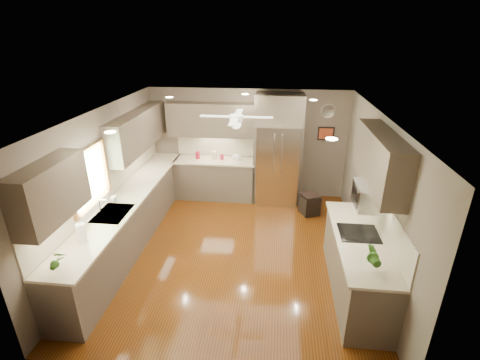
% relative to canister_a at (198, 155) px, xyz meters
% --- Properties ---
extents(floor, '(5.00, 5.00, 0.00)m').
position_rel_canister_a_xyz_m(floor, '(1.13, -2.22, -1.02)').
color(floor, '#451C09').
rests_on(floor, ground).
extents(ceiling, '(5.00, 5.00, 0.00)m').
position_rel_canister_a_xyz_m(ceiling, '(1.13, -2.22, 1.48)').
color(ceiling, white).
rests_on(ceiling, ground).
extents(wall_back, '(4.50, 0.00, 4.50)m').
position_rel_canister_a_xyz_m(wall_back, '(1.13, 0.28, 0.23)').
color(wall_back, '#685B4F').
rests_on(wall_back, ground).
extents(wall_front, '(4.50, 0.00, 4.50)m').
position_rel_canister_a_xyz_m(wall_front, '(1.13, -4.72, 0.23)').
color(wall_front, '#685B4F').
rests_on(wall_front, ground).
extents(wall_left, '(0.00, 5.00, 5.00)m').
position_rel_canister_a_xyz_m(wall_left, '(-1.12, -2.22, 0.23)').
color(wall_left, '#685B4F').
rests_on(wall_left, ground).
extents(wall_right, '(0.00, 5.00, 5.00)m').
position_rel_canister_a_xyz_m(wall_right, '(3.38, -2.22, 0.23)').
color(wall_right, '#685B4F').
rests_on(wall_right, ground).
extents(canister_a, '(0.12, 0.12, 0.17)m').
position_rel_canister_a_xyz_m(canister_a, '(0.00, 0.00, 0.00)').
color(canister_a, maroon).
rests_on(canister_a, back_run).
extents(canister_c, '(0.15, 0.15, 0.20)m').
position_rel_canister_a_xyz_m(canister_c, '(0.39, 0.00, 0.01)').
color(canister_c, '#BBA78C').
rests_on(canister_c, back_run).
extents(canister_d, '(0.08, 0.08, 0.12)m').
position_rel_canister_a_xyz_m(canister_d, '(0.56, 0.00, -0.02)').
color(canister_d, maroon).
rests_on(canister_d, back_run).
extents(soap_bottle, '(0.08, 0.08, 0.17)m').
position_rel_canister_a_xyz_m(soap_bottle, '(-0.93, -2.35, 0.00)').
color(soap_bottle, white).
rests_on(soap_bottle, left_run).
extents(potted_plant_left, '(0.20, 0.16, 0.33)m').
position_rel_canister_a_xyz_m(potted_plant_left, '(-0.81, -4.21, 0.09)').
color(potted_plant_left, '#2E5E1A').
rests_on(potted_plant_left, left_run).
extents(potted_plant_right, '(0.21, 0.18, 0.34)m').
position_rel_canister_a_xyz_m(potted_plant_right, '(3.03, -3.71, 0.09)').
color(potted_plant_right, '#2E5E1A').
rests_on(potted_plant_right, right_run).
extents(bowl, '(0.30, 0.30, 0.06)m').
position_rel_canister_a_xyz_m(bowl, '(0.91, -0.01, -0.05)').
color(bowl, '#BBA78C').
rests_on(bowl, back_run).
extents(left_run, '(0.65, 4.70, 1.45)m').
position_rel_canister_a_xyz_m(left_run, '(-0.82, -2.07, -0.54)').
color(left_run, '#4F4539').
rests_on(left_run, ground).
extents(back_run, '(1.85, 0.65, 1.45)m').
position_rel_canister_a_xyz_m(back_run, '(0.40, -0.02, -0.54)').
color(back_run, '#4F4539').
rests_on(back_run, ground).
extents(uppers, '(4.50, 4.70, 0.95)m').
position_rel_canister_a_xyz_m(uppers, '(0.39, -1.51, 0.85)').
color(uppers, '#4F4539').
rests_on(uppers, wall_left).
extents(window, '(0.05, 1.12, 0.92)m').
position_rel_canister_a_xyz_m(window, '(-1.09, -2.72, 0.53)').
color(window, '#BFF2B2').
rests_on(window, wall_left).
extents(sink, '(0.50, 0.70, 0.32)m').
position_rel_canister_a_xyz_m(sink, '(-0.80, -2.72, -0.11)').
color(sink, silver).
rests_on(sink, left_run).
extents(refrigerator, '(1.06, 0.75, 2.45)m').
position_rel_canister_a_xyz_m(refrigerator, '(1.83, -0.06, 0.17)').
color(refrigerator, silver).
rests_on(refrigerator, ground).
extents(right_run, '(0.70, 2.20, 1.45)m').
position_rel_canister_a_xyz_m(right_run, '(3.06, -3.02, -0.54)').
color(right_run, '#4F4539').
rests_on(right_run, ground).
extents(microwave, '(0.43, 0.55, 0.34)m').
position_rel_canister_a_xyz_m(microwave, '(3.16, -2.77, 0.46)').
color(microwave, silver).
rests_on(microwave, wall_right).
extents(ceiling_fan, '(1.18, 1.18, 0.32)m').
position_rel_canister_a_xyz_m(ceiling_fan, '(1.13, -1.92, 1.31)').
color(ceiling_fan, white).
rests_on(ceiling_fan, ceiling).
extents(recessed_lights, '(2.84, 3.14, 0.01)m').
position_rel_canister_a_xyz_m(recessed_lights, '(1.09, -1.82, 1.47)').
color(recessed_lights, white).
rests_on(recessed_lights, ceiling).
extents(wall_clock, '(0.30, 0.03, 0.30)m').
position_rel_canister_a_xyz_m(wall_clock, '(2.88, 0.26, 1.03)').
color(wall_clock, white).
rests_on(wall_clock, wall_back).
extents(framed_print, '(0.36, 0.03, 0.30)m').
position_rel_canister_a_xyz_m(framed_print, '(2.88, 0.26, 0.53)').
color(framed_print, black).
rests_on(framed_print, wall_back).
extents(stool, '(0.47, 0.47, 0.45)m').
position_rel_canister_a_xyz_m(stool, '(2.56, -0.67, -0.78)').
color(stool, black).
rests_on(stool, ground).
extents(paper_towel, '(0.12, 0.12, 0.31)m').
position_rel_canister_a_xyz_m(paper_towel, '(-0.84, -3.56, 0.06)').
color(paper_towel, white).
rests_on(paper_towel, left_run).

